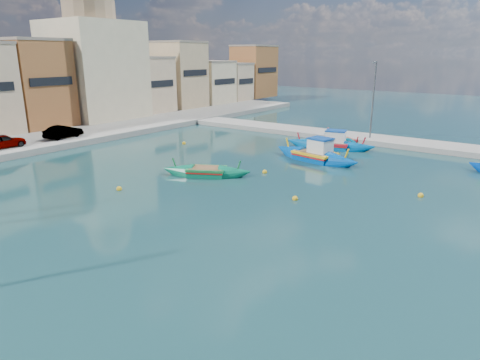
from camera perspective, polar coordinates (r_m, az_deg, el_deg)
ground at (r=27.66m, az=16.31°, el=-2.50°), size 160.00×160.00×0.00m
east_quay at (r=44.49m, az=24.39°, el=4.10°), size 4.00×70.00×0.50m
north_quay at (r=48.21m, az=-22.21°, el=5.27°), size 80.00×8.00×0.60m
north_townhouses at (r=57.39m, az=-21.05°, el=11.76°), size 83.20×7.87×10.19m
church_block at (r=59.68m, az=-19.02°, el=15.39°), size 10.00×10.00×19.10m
quay_street_lamp at (r=44.91m, az=17.30°, el=10.22°), size 1.18×0.16×8.00m
luzzu_turquoise_cabin at (r=41.60m, az=11.96°, el=4.57°), size 3.72×8.83×2.77m
luzzu_blue_cabin at (r=36.69m, az=10.02°, el=3.15°), size 3.62×8.83×3.04m
luzzu_cyan_mid at (r=43.92m, az=13.39°, el=4.96°), size 5.76×7.06×2.20m
luzzu_green at (r=31.70m, az=-4.49°, el=0.98°), size 4.70×6.88×2.16m
mooring_buoys at (r=32.92m, az=4.37°, el=1.30°), size 22.09×23.76×0.36m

